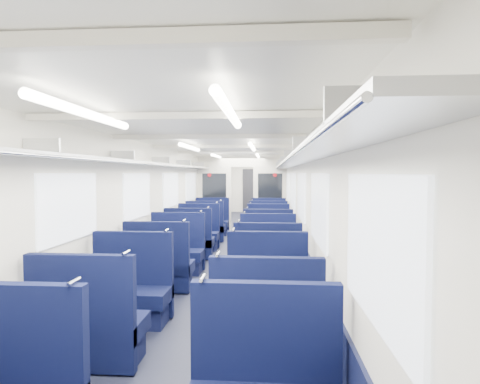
{
  "coord_description": "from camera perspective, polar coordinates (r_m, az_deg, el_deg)",
  "views": [
    {
      "loc": [
        0.85,
        -9.5,
        1.8
      ],
      "look_at": [
        0.01,
        1.96,
        1.26
      ],
      "focal_mm": 29.81,
      "sensor_mm": 36.0,
      "label": 1
    }
  ],
  "objects": [
    {
      "name": "wall_left",
      "position": [
        9.78,
        -9.1,
        -1.02
      ],
      "size": [
        0.02,
        18.0,
        2.35
      ],
      "primitive_type": "cube",
      "color": "silver",
      "rests_on": "floor"
    },
    {
      "name": "seat_13",
      "position": [
        8.26,
        4.04,
        -7.5
      ],
      "size": [
        1.0,
        0.55,
        1.11
      ],
      "color": "#0B1035",
      "rests_on": "floor"
    },
    {
      "name": "seat_14",
      "position": [
        9.52,
        -6.04,
        -6.14
      ],
      "size": [
        1.0,
        0.55,
        1.11
      ],
      "color": "#0B1035",
      "rests_on": "floor"
    },
    {
      "name": "seat_11",
      "position": [
        7.13,
        4.01,
        -9.13
      ],
      "size": [
        1.0,
        0.55,
        1.11
      ],
      "color": "#0B1035",
      "rests_on": "floor"
    },
    {
      "name": "bulkhead",
      "position": [
        12.5,
        0.3,
        0.08
      ],
      "size": [
        2.8,
        0.1,
        2.35
      ],
      "color": "silver",
      "rests_on": "floor"
    },
    {
      "name": "seat_10",
      "position": [
        7.42,
        -9.07,
        -8.68
      ],
      "size": [
        1.0,
        0.55,
        1.11
      ],
      "color": "#0B1035",
      "rests_on": "floor"
    },
    {
      "name": "seat_4",
      "position": [
        4.17,
        -20.9,
        -17.96
      ],
      "size": [
        1.0,
        0.55,
        1.11
      ],
      "color": "#0B1035",
      "rests_on": "floor"
    },
    {
      "name": "seat_5",
      "position": [
        3.83,
        3.81,
        -19.74
      ],
      "size": [
        1.0,
        0.55,
        1.11
      ],
      "color": "#0B1035",
      "rests_on": "floor"
    },
    {
      "name": "seat_17",
      "position": [
        10.64,
        4.08,
        -5.2
      ],
      "size": [
        1.0,
        0.55,
        1.11
      ],
      "color": "#0B1035",
      "rests_on": "floor"
    },
    {
      "name": "ceiling_fittings",
      "position": [
        9.29,
        -1.05,
        5.7
      ],
      "size": [
        2.7,
        16.06,
        0.11
      ],
      "color": "silver",
      "rests_on": "ceiling"
    },
    {
      "name": "windows",
      "position": [
        9.09,
        -1.16,
        0.28
      ],
      "size": [
        2.78,
        15.6,
        0.75
      ],
      "color": "white",
      "rests_on": "wall_left"
    },
    {
      "name": "seat_12",
      "position": [
        8.53,
        -7.27,
        -7.18
      ],
      "size": [
        1.0,
        0.55,
        1.11
      ],
      "color": "#0B1035",
      "rests_on": "floor"
    },
    {
      "name": "dado_left",
      "position": [
        9.87,
        -8.98,
        -5.8
      ],
      "size": [
        0.03,
        17.9,
        0.7
      ],
      "primitive_type": "cube",
      "color": "black",
      "rests_on": "floor"
    },
    {
      "name": "floor",
      "position": [
        9.71,
        -0.9,
        -8.01
      ],
      "size": [
        2.8,
        18.0,
        0.01
      ],
      "primitive_type": "cube",
      "color": "black",
      "rests_on": "ground"
    },
    {
      "name": "seat_6",
      "position": [
        5.15,
        -15.49,
        -13.88
      ],
      "size": [
        1.0,
        0.55,
        1.11
      ],
      "color": "#0B1035",
      "rests_on": "floor"
    },
    {
      "name": "luggage_rack_right",
      "position": [
        9.51,
        6.41,
        3.71
      ],
      "size": [
        0.36,
        17.4,
        0.18
      ],
      "color": "#B2B5BA",
      "rests_on": "wall_right"
    },
    {
      "name": "seat_15",
      "position": [
        9.38,
        4.06,
        -6.26
      ],
      "size": [
        1.0,
        0.55,
        1.11
      ],
      "color": "#0B1035",
      "rests_on": "floor"
    },
    {
      "name": "seat_16",
      "position": [
        10.62,
        -4.96,
        -5.22
      ],
      "size": [
        1.0,
        0.55,
        1.11
      ],
      "color": "#0B1035",
      "rests_on": "floor"
    },
    {
      "name": "seat_9",
      "position": [
        6.08,
        3.97,
        -11.19
      ],
      "size": [
        1.0,
        0.55,
        1.11
      ],
      "color": "#0B1035",
      "rests_on": "floor"
    },
    {
      "name": "seat_19",
      "position": [
        11.55,
        4.09,
        -4.57
      ],
      "size": [
        1.0,
        0.55,
        1.11
      ],
      "color": "#0B1035",
      "rests_on": "floor"
    },
    {
      "name": "luggage_rack_left",
      "position": [
        9.72,
        -8.06,
        3.68
      ],
      "size": [
        0.36,
        17.4,
        0.18
      ],
      "color": "#B2B5BA",
      "rests_on": "wall_left"
    },
    {
      "name": "end_door",
      "position": [
        18.48,
        1.57,
        0.2
      ],
      "size": [
        0.75,
        0.06,
        2.0
      ],
      "primitive_type": "cube",
      "color": "black",
      "rests_on": "floor"
    },
    {
      "name": "seat_8",
      "position": [
        6.33,
        -11.5,
        -10.69
      ],
      "size": [
        1.0,
        0.55,
        1.11
      ],
      "color": "#0B1035",
      "rests_on": "floor"
    },
    {
      "name": "wall_right",
      "position": [
        9.54,
        7.51,
        -1.1
      ],
      "size": [
        0.02,
        18.0,
        2.35
      ],
      "primitive_type": "cube",
      "color": "silver",
      "rests_on": "floor"
    },
    {
      "name": "wall_far",
      "position": [
        18.53,
        1.58,
        0.75
      ],
      "size": [
        2.8,
        0.02,
        2.35
      ],
      "primitive_type": "cube",
      "color": "silver",
      "rests_on": "floor"
    },
    {
      "name": "seat_7",
      "position": [
        4.99,
        3.91,
        -14.32
      ],
      "size": [
        1.0,
        0.55,
        1.11
      ],
      "color": "#0B1035",
      "rests_on": "floor"
    },
    {
      "name": "seat_18",
      "position": [
        11.73,
        -4.07,
        -4.46
      ],
      "size": [
        1.0,
        0.55,
        1.11
      ],
      "color": "#0B1035",
      "rests_on": "floor"
    },
    {
      "name": "dado_right",
      "position": [
        9.62,
        7.39,
        -6.01
      ],
      "size": [
        0.03,
        17.9,
        0.7
      ],
      "primitive_type": "cube",
      "color": "black",
      "rests_on": "floor"
    },
    {
      "name": "ceiling",
      "position": [
        9.55,
        -0.91,
        5.98
      ],
      "size": [
        2.8,
        18.0,
        0.01
      ],
      "primitive_type": "cube",
      "color": "white",
      "rests_on": "wall_left"
    }
  ]
}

